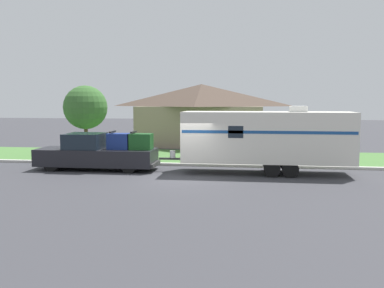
# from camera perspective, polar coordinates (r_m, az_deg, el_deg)

# --- Properties ---
(ground_plane) EXTENTS (120.00, 120.00, 0.00)m
(ground_plane) POSITION_cam_1_polar(r_m,az_deg,el_deg) (19.64, -1.13, -4.63)
(ground_plane) COLOR #38383D
(curb_strip) EXTENTS (80.00, 0.30, 0.14)m
(curb_strip) POSITION_cam_1_polar(r_m,az_deg,el_deg) (23.29, 0.29, -2.78)
(curb_strip) COLOR beige
(curb_strip) RESTS_ON ground_plane
(lawn_strip) EXTENTS (80.00, 7.00, 0.03)m
(lawn_strip) POSITION_cam_1_polar(r_m,az_deg,el_deg) (26.88, 1.29, -1.73)
(lawn_strip) COLOR #477538
(lawn_strip) RESTS_ON ground_plane
(house_across_street) EXTENTS (10.23, 6.63, 4.82)m
(house_across_street) POSITION_cam_1_polar(r_m,az_deg,el_deg) (34.07, 1.28, 4.08)
(house_across_street) COLOR gray
(house_across_street) RESTS_ON ground_plane
(pickup_truck) EXTENTS (6.21, 1.96, 2.01)m
(pickup_truck) POSITION_cam_1_polar(r_m,az_deg,el_deg) (22.50, -12.43, -1.16)
(pickup_truck) COLOR black
(pickup_truck) RESTS_ON ground_plane
(travel_trailer) EXTENTS (9.41, 2.26, 3.30)m
(travel_trailer) POSITION_cam_1_polar(r_m,az_deg,el_deg) (21.05, 9.95, 0.92)
(travel_trailer) COLOR black
(travel_trailer) RESTS_ON ground_plane
(mailbox) EXTENTS (0.48, 0.20, 1.27)m
(mailbox) POSITION_cam_1_polar(r_m,az_deg,el_deg) (25.39, -12.43, -0.13)
(mailbox) COLOR brown
(mailbox) RESTS_ON ground_plane
(tree_in_yard) EXTENTS (2.80, 2.80, 4.51)m
(tree_in_yard) POSITION_cam_1_polar(r_m,az_deg,el_deg) (28.29, -14.03, 4.74)
(tree_in_yard) COLOR brown
(tree_in_yard) RESTS_ON ground_plane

